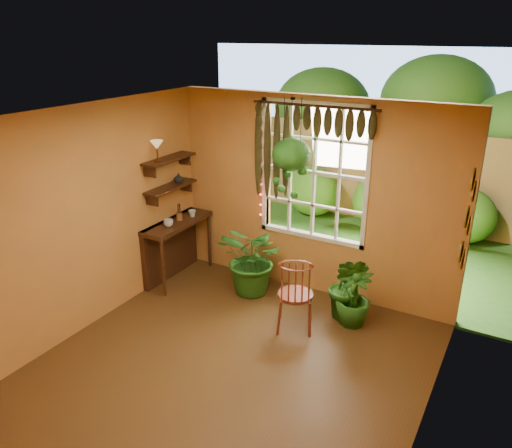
{
  "coord_description": "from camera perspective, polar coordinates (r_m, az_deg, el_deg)",
  "views": [
    {
      "loc": [
        2.48,
        -3.63,
        3.46
      ],
      "look_at": [
        -0.24,
        1.15,
        1.31
      ],
      "focal_mm": 35.0,
      "sensor_mm": 36.0,
      "label": 1
    }
  ],
  "objects": [
    {
      "name": "cup_a",
      "position": [
        7.04,
        -9.98,
        0.14
      ],
      "size": [
        0.17,
        0.17,
        0.1
      ],
      "primitive_type": "imported",
      "rotation": [
        0.0,
        0.0,
        0.36
      ],
      "color": "silver",
      "rests_on": "counter_ledge"
    },
    {
      "name": "string_lights",
      "position": [
        6.88,
        0.54,
        6.95
      ],
      "size": [
        0.03,
        0.03,
        1.54
      ],
      "primitive_type": null,
      "color": "#FF2633",
      "rests_on": "window"
    },
    {
      "name": "wall_right",
      "position": [
        4.23,
        19.36,
        -9.92
      ],
      "size": [
        0.0,
        4.5,
        4.5
      ],
      "primitive_type": "plane",
      "rotation": [
        1.57,
        0.0,
        -1.57
      ],
      "color": "#BB7D40",
      "rests_on": "floor"
    },
    {
      "name": "brush_jar",
      "position": [
        7.23,
        -8.78,
        1.38
      ],
      "size": [
        0.09,
        0.09,
        0.31
      ],
      "color": "brown",
      "rests_on": "counter_ledge"
    },
    {
      "name": "floor",
      "position": [
        5.59,
        -3.84,
        -16.9
      ],
      "size": [
        4.5,
        4.5,
        0.0
      ],
      "primitive_type": "plane",
      "color": "#503117",
      "rests_on": "ground"
    },
    {
      "name": "backyard",
      "position": [
        10.96,
        17.47,
        8.91
      ],
      "size": [
        14.0,
        10.0,
        12.0
      ],
      "color": "#1E5B1A",
      "rests_on": "ground"
    },
    {
      "name": "counter_ledge",
      "position": [
        7.42,
        -9.51,
        -2.03
      ],
      "size": [
        0.4,
        1.2,
        0.9
      ],
      "color": "#3C2010",
      "rests_on": "floor"
    },
    {
      "name": "window",
      "position": [
        6.65,
        6.69,
        5.85
      ],
      "size": [
        1.52,
        0.1,
        1.86
      ],
      "color": "white",
      "rests_on": "wall_back"
    },
    {
      "name": "shelf_upper",
      "position": [
        7.01,
        -9.91,
        7.32
      ],
      "size": [
        0.25,
        0.9,
        0.04
      ],
      "primitive_type": "cube",
      "color": "#3C2010",
      "rests_on": "wall_left"
    },
    {
      "name": "ceiling",
      "position": [
        4.46,
        -4.7,
        11.49
      ],
      "size": [
        4.5,
        4.5,
        0.0
      ],
      "primitive_type": "plane",
      "rotation": [
        3.14,
        0.0,
        0.0
      ],
      "color": "white",
      "rests_on": "wall_back"
    },
    {
      "name": "wall_left",
      "position": [
        6.14,
        -19.96,
        -0.08
      ],
      "size": [
        0.0,
        4.5,
        4.5
      ],
      "primitive_type": "plane",
      "rotation": [
        1.57,
        0.0,
        1.57
      ],
      "color": "#BB7D40",
      "rests_on": "floor"
    },
    {
      "name": "cup_b",
      "position": [
        7.35,
        -7.31,
        1.2
      ],
      "size": [
        0.13,
        0.13,
        0.1
      ],
      "primitive_type": "imported",
      "rotation": [
        0.0,
        0.0,
        0.25
      ],
      "color": "beige",
      "rests_on": "counter_ledge"
    },
    {
      "name": "potted_plant_left",
      "position": [
        6.86,
        -0.2,
        -4.06
      ],
      "size": [
        1.11,
        1.02,
        1.03
      ],
      "primitive_type": "imported",
      "rotation": [
        0.0,
        0.0,
        -0.27
      ],
      "color": "#155115",
      "rests_on": "floor"
    },
    {
      "name": "shelf_vase",
      "position": [
        7.22,
        -8.83,
        5.24
      ],
      "size": [
        0.14,
        0.14,
        0.14
      ],
      "primitive_type": "imported",
      "rotation": [
        0.0,
        0.0,
        0.06
      ],
      "color": "#B2AD99",
      "rests_on": "shelf_lower"
    },
    {
      "name": "wall_back",
      "position": [
        6.72,
        6.46,
        2.92
      ],
      "size": [
        4.0,
        0.0,
        4.0
      ],
      "primitive_type": "plane",
      "rotation": [
        1.57,
        0.0,
        0.0
      ],
      "color": "#BB7D40",
      "rests_on": "floor"
    },
    {
      "name": "shelf_lower",
      "position": [
        7.11,
        -9.71,
        4.2
      ],
      "size": [
        0.25,
        0.9,
        0.04
      ],
      "primitive_type": "cube",
      "color": "#3C2010",
      "rests_on": "wall_left"
    },
    {
      "name": "potted_plant_mid",
      "position": [
        6.4,
        10.45,
        -7.11
      ],
      "size": [
        0.52,
        0.43,
        0.9
      ],
      "primitive_type": "imported",
      "rotation": [
        0.0,
        0.0,
        -0.08
      ],
      "color": "#155115",
      "rests_on": "floor"
    },
    {
      "name": "tiffany_lamp",
      "position": [
        6.76,
        -11.27,
        8.71
      ],
      "size": [
        0.17,
        0.17,
        0.28
      ],
      "color": "brown",
      "rests_on": "shelf_upper"
    },
    {
      "name": "hanging_basket",
      "position": [
        6.39,
        4.06,
        7.57
      ],
      "size": [
        0.49,
        0.49,
        1.26
      ],
      "color": "black",
      "rests_on": "ceiling"
    },
    {
      "name": "potted_plant_right",
      "position": [
        6.34,
        11.09,
        -8.08
      ],
      "size": [
        0.47,
        0.47,
        0.78
      ],
      "primitive_type": "imported",
      "rotation": [
        0.0,
        0.0,
        -0.1
      ],
      "color": "#155115",
      "rests_on": "floor"
    },
    {
      "name": "windsor_chair",
      "position": [
        6.16,
        4.49,
        -9.17
      ],
      "size": [
        0.57,
        0.58,
        1.16
      ],
      "rotation": [
        0.0,
        0.0,
        0.42
      ],
      "color": "maroon",
      "rests_on": "floor"
    },
    {
      "name": "valance_vine",
      "position": [
        6.44,
        5.77,
        10.67
      ],
      "size": [
        1.7,
        0.12,
        1.1
      ],
      "color": "#3C2010",
      "rests_on": "window"
    },
    {
      "name": "wall_plates",
      "position": [
        5.77,
        22.93,
        0.27
      ],
      "size": [
        0.04,
        0.32,
        1.1
      ],
      "primitive_type": null,
      "color": "beige",
      "rests_on": "wall_right"
    }
  ]
}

